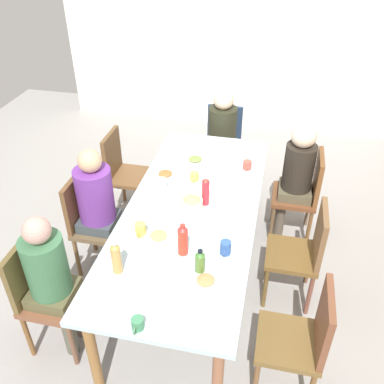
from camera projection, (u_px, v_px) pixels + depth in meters
The scene contains 29 objects.
ground_plane at pixel (192, 278), 3.71m from camera, with size 7.46×7.46×0.00m, color gray.
wall_left at pixel (244, 32), 5.50m from camera, with size 0.12×4.94×2.60m, color white.
dining_table at pixel (192, 215), 3.31m from camera, with size 2.42×1.00×0.77m.
chair_0 at pixel (303, 337), 2.62m from camera, with size 0.40×0.40×0.90m.
chair_1 at pixel (123, 170), 4.22m from camera, with size 0.40×0.40×0.90m.
chair_2 at pixel (304, 191), 3.91m from camera, with size 0.40×0.40×0.90m.
person_2 at pixel (297, 172), 3.81m from camera, with size 0.30×0.30×1.19m.
chair_3 at pixel (90, 219), 3.57m from camera, with size 0.40×0.40×0.90m.
person_3 at pixel (97, 202), 3.45m from camera, with size 0.30×0.30×1.19m.
chair_4 at pixel (223, 142), 4.69m from camera, with size 0.40×0.40×0.90m.
person_4 at pixel (222, 131), 4.51m from camera, with size 0.30×0.30×1.15m.
chair_5 at pixel (43, 290), 2.93m from camera, with size 0.40×0.40×0.90m.
person_5 at pixel (50, 275), 2.81m from camera, with size 0.30×0.30×1.16m.
chair_6 at pixel (303, 250), 3.26m from camera, with size 0.40×0.40×0.90m.
plate_0 at pixel (159, 237), 2.97m from camera, with size 0.21×0.21×0.04m.
plate_1 at pixel (165, 175), 3.63m from camera, with size 0.21×0.21×0.04m.
plate_2 at pixel (195, 160), 3.83m from camera, with size 0.21×0.21×0.04m.
plate_3 at pixel (206, 281), 2.63m from camera, with size 0.21×0.21×0.04m.
bowl_0 at pixel (192, 203), 3.23m from camera, with size 0.17×0.17×0.10m.
cup_0 at pixel (141, 229), 2.98m from camera, with size 0.11×0.08×0.10m.
cup_1 at pixel (247, 165), 3.71m from camera, with size 0.11×0.07×0.08m.
cup_2 at pixel (162, 184), 3.45m from camera, with size 0.12×0.08×0.09m.
cup_3 at pixel (225, 248), 2.83m from camera, with size 0.11×0.07×0.10m.
cup_4 at pixel (137, 324), 2.34m from camera, with size 0.11×0.07×0.07m.
cup_5 at pixel (194, 177), 3.57m from camera, with size 0.11×0.07×0.07m.
bottle_0 at pixel (206, 191), 3.25m from camera, with size 0.06×0.06×0.25m.
bottle_1 at pixel (183, 240), 2.79m from camera, with size 0.07×0.07×0.24m.
bottle_2 at pixel (200, 262), 2.66m from camera, with size 0.06×0.06×0.18m.
bottle_3 at pixel (116, 258), 2.65m from camera, with size 0.06×0.06×0.24m.
Camera 1 is at (2.55, 0.56, 2.75)m, focal length 39.65 mm.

